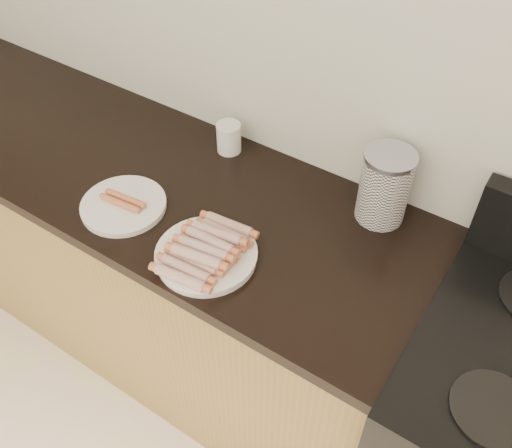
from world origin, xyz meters
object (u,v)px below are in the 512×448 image
Objects in this scene: side_plate at (124,205)px; mug at (229,138)px; main_plate at (206,256)px; canister at (385,186)px.

mug reaches higher than side_plate.
canister is at bearing 52.18° from main_plate.
main_plate is at bearing -127.82° from canister.
canister reaches higher than main_plate.
main_plate is 0.50m from canister.
mug is at bearing 117.94° from main_plate.
main_plate is 0.31m from side_plate.
canister is (0.61, 0.37, 0.10)m from side_plate.
canister reaches higher than mug.
main_plate is 0.45m from mug.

